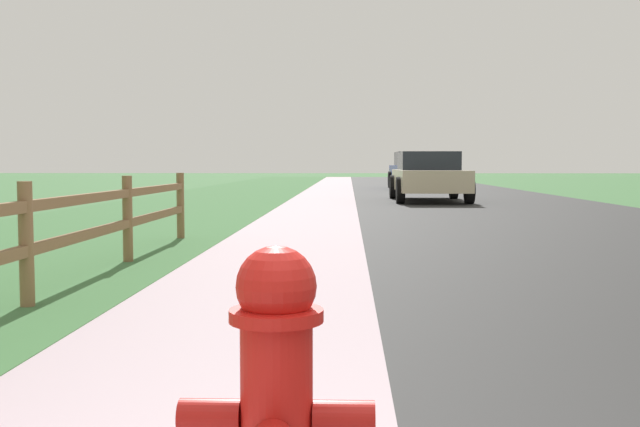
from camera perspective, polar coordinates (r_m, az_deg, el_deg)
name	(u,v)px	position (r m, az deg, el deg)	size (l,w,h in m)	color
ground_plane	(354,195)	(26.36, 2.63, 1.44)	(120.00, 120.00, 0.00)	#3B6B39
road_asphalt	(446,193)	(28.59, 9.63, 1.59)	(7.00, 66.00, 0.01)	#2B2B2B
curb_concrete	(275,192)	(28.49, -3.45, 1.63)	(6.00, 66.00, 0.01)	#B39DA7
grass_verge	(236,192)	(28.68, -6.43, 1.63)	(5.00, 66.00, 0.00)	#3B6B39
fire_hydrant	(276,399)	(2.15, -3.38, -13.98)	(0.55, 0.46, 0.87)	red
rail_fence	(26,234)	(6.10, -21.61, -1.44)	(0.11, 10.56, 0.97)	brown
parked_suv_beige	(429,176)	(22.19, 8.32, 2.88)	(2.12, 4.81, 1.45)	#C6B793
parked_car_blue	(414,171)	(32.65, 7.22, 3.29)	(2.09, 4.99, 1.61)	navy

